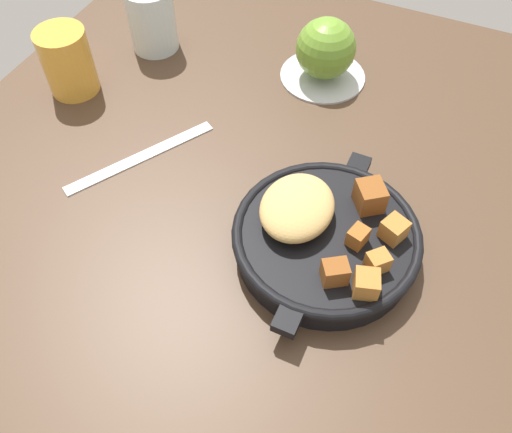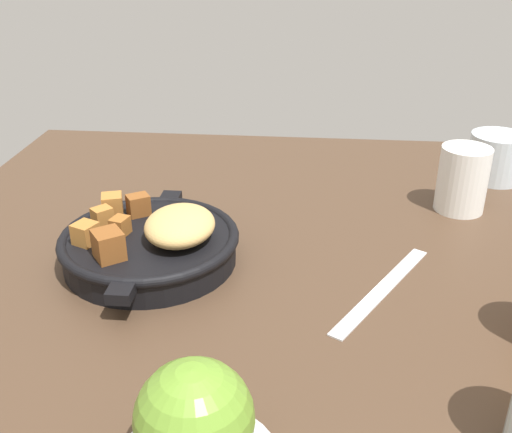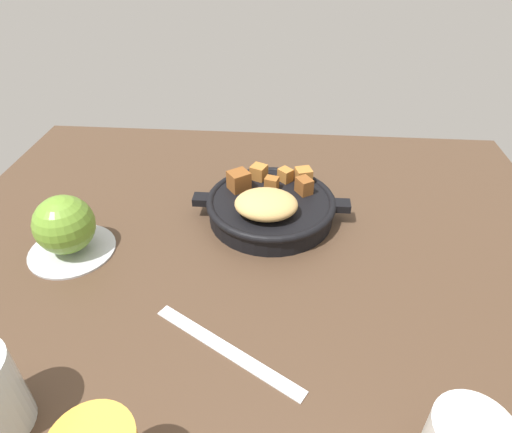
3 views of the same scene
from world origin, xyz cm
name	(u,v)px [view 1 (image 1 of 3)]	position (x,y,z in cm)	size (l,w,h in cm)	color
ground_plane	(247,210)	(0.00, 0.00, -1.20)	(94.98, 82.60, 2.40)	#473323
cast_iron_skillet	(324,236)	(-2.29, -10.13, 2.52)	(24.30, 20.05, 6.70)	black
saucer_plate	(325,76)	(25.51, -0.38, 0.30)	(12.07, 12.07, 0.60)	#B7BABF
red_apple	(328,49)	(25.51, -0.38, 4.72)	(8.25, 8.25, 8.25)	olive
butter_knife	(141,157)	(1.24, 15.17, 0.18)	(20.15, 1.60, 0.36)	silver
juice_glass_amber	(68,62)	(8.87, 30.49, 4.47)	(6.68, 6.68, 8.94)	gold
water_glass_tall	(152,19)	(21.92, 25.31, 4.57)	(6.88, 6.88, 9.14)	silver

